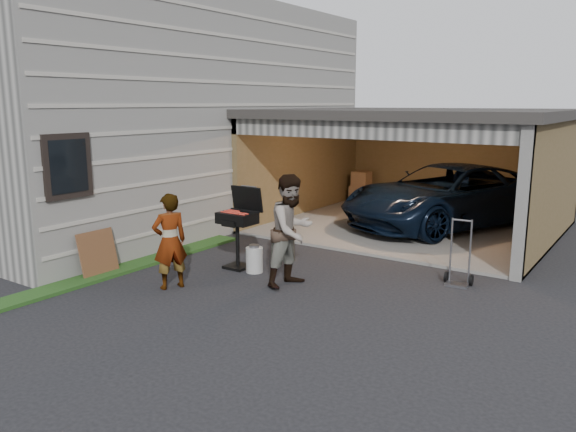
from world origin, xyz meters
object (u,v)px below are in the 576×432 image
man (292,231)px  plywood_panel (98,254)px  minivan (447,198)px  woman (170,241)px  hand_truck (458,272)px  propane_tank (254,260)px  bbq_grill (238,221)px

man → plywood_panel: man is taller
minivan → woman: 7.40m
minivan → hand_truck: 4.52m
hand_truck → propane_tank: bearing=-162.3°
plywood_panel → propane_tank: bearing=39.0°
woman → plywood_panel: (-1.56, -0.26, -0.39)m
man → plywood_panel: size_ratio=2.29×
minivan → man: size_ratio=2.87×
woman → plywood_panel: woman is taller
bbq_grill → plywood_panel: bearing=-133.5°
man → bbq_grill: bearing=87.1°
minivan → propane_tank: size_ratio=11.74×
minivan → plywood_panel: 8.25m
man → bbq_grill: 1.43m
hand_truck → man: bearing=-150.5°
bbq_grill → propane_tank: (0.42, -0.08, -0.67)m
plywood_panel → hand_truck: size_ratio=0.73×
propane_tank → hand_truck: hand_truck is taller
minivan → propane_tank: 5.82m
bbq_grill → plywood_panel: (-1.74, -1.83, -0.49)m
woman → man: (1.58, 1.27, 0.15)m
woman → hand_truck: woman is taller
woman → plywood_panel: bearing=-56.8°
man → hand_truck: bearing=-46.2°
propane_tank → man: bearing=-12.7°
man → hand_truck: man is taller
bbq_grill → man: bearing=-11.9°
bbq_grill → propane_tank: size_ratio=3.26×
minivan → man: (-0.66, -5.78, 0.19)m
woman → man: size_ratio=0.85×
woman → hand_truck: bearing=150.1°
man → plywood_panel: (-3.14, -1.54, -0.54)m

